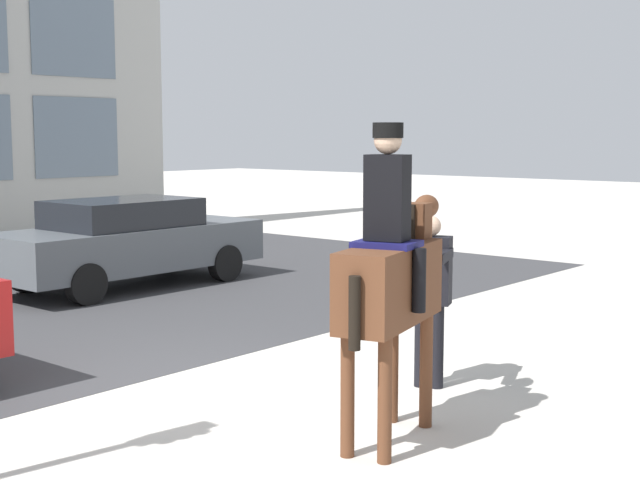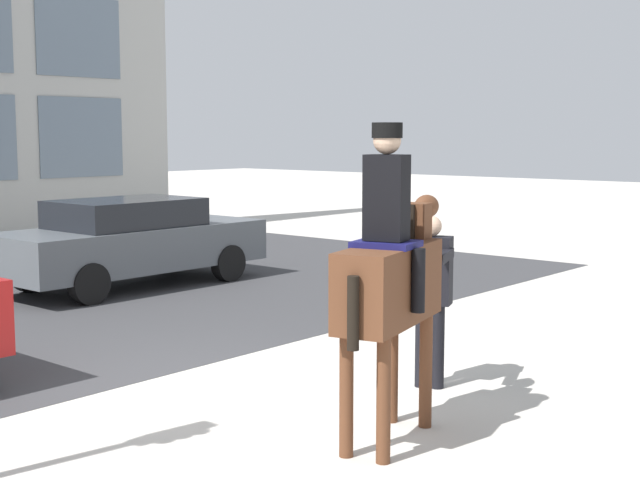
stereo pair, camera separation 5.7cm
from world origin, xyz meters
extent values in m
plane|color=beige|center=(0.00, 0.00, 0.00)|extent=(80.00, 80.00, 0.00)
cube|color=slate|center=(7.65, 12.83, 2.40)|extent=(2.45, 0.02, 2.01)
cube|color=slate|center=(7.65, 12.83, 4.91)|extent=(2.45, 0.02, 2.01)
cube|color=#59331E|center=(0.05, -2.41, 1.29)|extent=(1.37, 0.75, 0.63)
cylinder|color=#59331E|center=(0.47, -2.15, 0.49)|extent=(0.11, 0.11, 0.98)
cylinder|color=#59331E|center=(0.54, -2.44, 0.49)|extent=(0.11, 0.11, 0.98)
cylinder|color=#59331E|center=(-0.44, -2.38, 0.49)|extent=(0.11, 0.11, 0.98)
cylinder|color=#59331E|center=(-0.37, -2.68, 0.49)|extent=(0.11, 0.11, 0.98)
cube|color=#59331E|center=(0.61, -2.27, 1.64)|extent=(0.25, 0.28, 0.52)
cube|color=black|center=(0.49, -2.30, 1.66)|extent=(0.06, 0.09, 0.47)
ellipsoid|color=#59331E|center=(0.89, -2.20, 1.85)|extent=(0.38, 0.28, 0.21)
cube|color=silver|center=(0.99, -2.17, 1.87)|extent=(0.13, 0.08, 0.08)
cylinder|color=black|center=(-0.62, -2.58, 1.18)|extent=(0.09, 0.09, 0.55)
cube|color=#14144C|center=(-0.01, -2.43, 1.62)|extent=(0.50, 0.56, 0.05)
cube|color=black|center=(-0.01, -2.43, 1.99)|extent=(0.29, 0.36, 0.67)
sphere|color=#D1A889|center=(-0.01, -2.43, 2.43)|extent=(0.22, 0.22, 0.22)
cylinder|color=black|center=(-0.01, -2.43, 2.51)|extent=(0.24, 0.24, 0.12)
cylinder|color=black|center=(-0.08, -2.17, 1.35)|extent=(0.11, 0.11, 0.50)
cylinder|color=black|center=(0.05, -2.69, 1.35)|extent=(0.11, 0.11, 0.50)
cylinder|color=black|center=(1.60, -1.88, 0.42)|extent=(0.13, 0.13, 0.83)
cylinder|color=black|center=(1.54, -1.73, 0.42)|extent=(0.13, 0.13, 0.83)
cube|color=black|center=(1.57, -1.80, 1.17)|extent=(0.35, 0.45, 0.66)
sphere|color=#D1A889|center=(1.57, -1.80, 1.60)|extent=(0.20, 0.20, 0.20)
cube|color=black|center=(1.38, -2.07, 1.35)|extent=(0.54, 0.29, 0.09)
cone|color=orange|center=(1.06, -2.20, 1.35)|extent=(0.18, 0.11, 0.04)
cube|color=#51565B|center=(3.29, 5.15, 0.65)|extent=(4.49, 1.72, 0.68)
cube|color=black|center=(3.18, 5.15, 1.22)|extent=(2.24, 1.52, 0.44)
cylinder|color=black|center=(4.68, 4.35, 0.31)|extent=(0.62, 0.21, 0.62)
cylinder|color=black|center=(4.68, 5.94, 0.31)|extent=(0.62, 0.21, 0.62)
cylinder|color=black|center=(1.90, 4.35, 0.31)|extent=(0.62, 0.21, 0.62)
cylinder|color=black|center=(1.90, 5.94, 0.31)|extent=(0.62, 0.21, 0.62)
camera|label=1|loc=(-5.65, -6.52, 2.48)|focal=50.00mm
camera|label=2|loc=(-5.61, -6.56, 2.48)|focal=50.00mm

